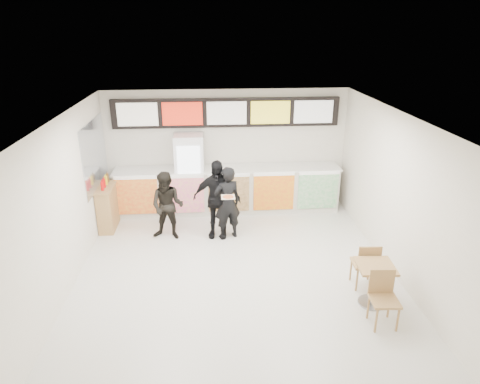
{
  "coord_description": "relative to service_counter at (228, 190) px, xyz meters",
  "views": [
    {
      "loc": [
        -0.47,
        -6.89,
        4.47
      ],
      "look_at": [
        0.15,
        1.2,
        1.25
      ],
      "focal_mm": 32.0,
      "sensor_mm": 36.0,
      "label": 1
    }
  ],
  "objects": [
    {
      "name": "customer_mid",
      "position": [
        -0.31,
        -1.36,
        0.32
      ],
      "size": [
        1.1,
        0.61,
        1.78
      ],
      "primitive_type": "imported",
      "rotation": [
        0.0,
        0.0,
        -0.18
      ],
      "color": "black",
      "rests_on": "floor"
    },
    {
      "name": "service_counter",
      "position": [
        0.0,
        0.0,
        0.0
      ],
      "size": [
        5.56,
        0.77,
        1.14
      ],
      "color": "silver",
      "rests_on": "floor"
    },
    {
      "name": "wall_back",
      "position": [
        -0.0,
        0.41,
        0.93
      ],
      "size": [
        6.0,
        0.0,
        6.0
      ],
      "primitive_type": "plane",
      "rotation": [
        1.57,
        0.0,
        0.0
      ],
      "color": "silver",
      "rests_on": "floor"
    },
    {
      "name": "customer_main",
      "position": [
        -0.09,
        -1.44,
        0.25
      ],
      "size": [
        0.69,
        0.56,
        1.65
      ],
      "primitive_type": "imported",
      "rotation": [
        0.0,
        0.0,
        3.45
      ],
      "color": "black",
      "rests_on": "floor"
    },
    {
      "name": "floor",
      "position": [
        -0.0,
        -3.09,
        -0.57
      ],
      "size": [
        7.0,
        7.0,
        0.0
      ],
      "primitive_type": "plane",
      "color": "beige",
      "rests_on": "ground"
    },
    {
      "name": "ceiling",
      "position": [
        -0.0,
        -3.09,
        2.43
      ],
      "size": [
        7.0,
        7.0,
        0.0
      ],
      "primitive_type": "plane",
      "rotation": [
        3.14,
        0.0,
        0.0
      ],
      "color": "white",
      "rests_on": "wall_back"
    },
    {
      "name": "drinks_fridge",
      "position": [
        -0.93,
        0.02,
        0.43
      ],
      "size": [
        0.7,
        0.67,
        2.0
      ],
      "color": "white",
      "rests_on": "floor"
    },
    {
      "name": "wall_right",
      "position": [
        3.0,
        -3.09,
        0.93
      ],
      "size": [
        0.0,
        7.0,
        7.0
      ],
      "primitive_type": "plane",
      "rotation": [
        1.57,
        0.0,
        -1.57
      ],
      "color": "silver",
      "rests_on": "floor"
    },
    {
      "name": "pizza_slice",
      "position": [
        -0.09,
        -1.89,
        0.58
      ],
      "size": [
        0.36,
        0.36,
        0.02
      ],
      "color": "beige",
      "rests_on": "customer_main"
    },
    {
      "name": "condiment_ledge",
      "position": [
        -2.82,
        -0.75,
        -0.05
      ],
      "size": [
        0.37,
        0.92,
        1.22
      ],
      "color": "#9E7148",
      "rests_on": "floor"
    },
    {
      "name": "mirror_panel",
      "position": [
        -2.99,
        -0.64,
        1.18
      ],
      "size": [
        0.01,
        2.0,
        1.5
      ],
      "primitive_type": "cube",
      "color": "#B2B7BF",
      "rests_on": "wall_left"
    },
    {
      "name": "menu_board",
      "position": [
        0.0,
        0.32,
        1.88
      ],
      "size": [
        5.5,
        0.14,
        0.7
      ],
      "color": "black",
      "rests_on": "wall_back"
    },
    {
      "name": "wall_left",
      "position": [
        -3.0,
        -3.09,
        0.93
      ],
      "size": [
        0.0,
        7.0,
        7.0
      ],
      "primitive_type": "plane",
      "rotation": [
        1.57,
        0.0,
        1.57
      ],
      "color": "silver",
      "rests_on": "floor"
    },
    {
      "name": "customer_left",
      "position": [
        -1.39,
        -1.38,
        0.19
      ],
      "size": [
        0.86,
        0.74,
        1.53
      ],
      "primitive_type": "imported",
      "rotation": [
        0.0,
        0.0,
        -0.23
      ],
      "color": "black",
      "rests_on": "floor"
    },
    {
      "name": "cafe_table",
      "position": [
        2.23,
        -4.07,
        -0.05
      ],
      "size": [
        0.64,
        1.55,
        0.89
      ],
      "rotation": [
        0.0,
        0.0,
        -0.06
      ],
      "color": "#9E7148",
      "rests_on": "floor"
    }
  ]
}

